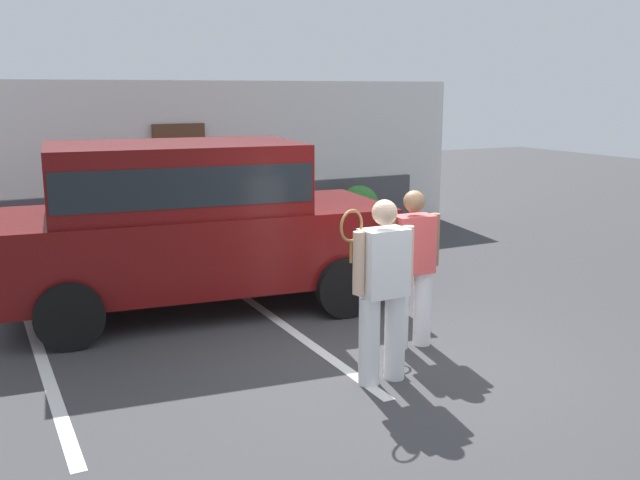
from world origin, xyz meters
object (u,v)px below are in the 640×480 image
at_px(parked_suv, 189,218).
at_px(potted_plant_by_porch, 359,208).
at_px(tennis_player_man, 383,289).
at_px(tennis_player_woman, 412,267).

xyz_separation_m(parked_suv, potted_plant_by_porch, (4.06, 2.87, -0.62)).
xyz_separation_m(tennis_player_man, potted_plant_by_porch, (3.16, 5.85, -0.37)).
bearing_deg(parked_suv, tennis_player_man, -66.48).
xyz_separation_m(parked_suv, tennis_player_woman, (1.67, -2.34, -0.28)).
bearing_deg(tennis_player_man, parked_suv, -74.91).
bearing_deg(tennis_player_man, tennis_player_woman, -141.43).
height_order(parked_suv, potted_plant_by_porch, parked_suv).
height_order(tennis_player_man, potted_plant_by_porch, tennis_player_man).
bearing_deg(tennis_player_man, potted_plant_by_porch, -120.15).
distance_m(parked_suv, potted_plant_by_porch, 5.01).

